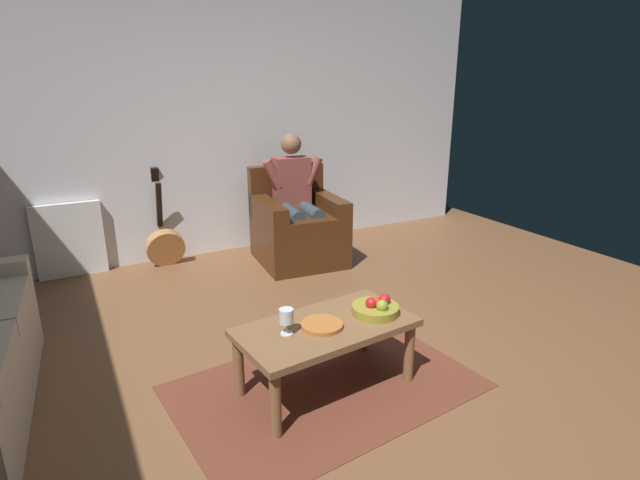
# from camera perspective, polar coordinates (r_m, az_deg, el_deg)

# --- Properties ---
(ground_plane) EXTENTS (6.71, 6.71, 0.00)m
(ground_plane) POSITION_cam_1_polar(r_m,az_deg,el_deg) (3.13, 6.25, -15.73)
(ground_plane) COLOR brown
(wall_back) EXTENTS (5.99, 0.06, 2.77)m
(wall_back) POSITION_cam_1_polar(r_m,az_deg,el_deg) (5.17, -11.41, 13.69)
(wall_back) COLOR silver
(wall_back) RESTS_ON ground
(rug) EXTENTS (1.81, 1.29, 0.01)m
(rug) POSITION_cam_1_polar(r_m,az_deg,el_deg) (3.07, 0.67, -16.25)
(rug) COLOR brown
(rug) RESTS_ON ground
(armchair) EXTENTS (0.84, 0.88, 0.90)m
(armchair) POSITION_cam_1_polar(r_m,az_deg,el_deg) (4.93, -2.58, 1.28)
(armchair) COLOR #462511
(armchair) RESTS_ON ground
(person_seated) EXTENTS (0.61, 0.63, 1.23)m
(person_seated) POSITION_cam_1_polar(r_m,az_deg,el_deg) (4.84, -2.64, 5.05)
(person_seated) COLOR brown
(person_seated) RESTS_ON ground
(coffee_table) EXTENTS (1.05, 0.62, 0.41)m
(coffee_table) POSITION_cam_1_polar(r_m,az_deg,el_deg) (2.89, 0.69, -10.61)
(coffee_table) COLOR brown
(coffee_table) RESTS_ON ground
(guitar) EXTENTS (0.36, 0.30, 0.94)m
(guitar) POSITION_cam_1_polar(r_m,az_deg,el_deg) (5.04, -17.18, -0.44)
(guitar) COLOR #B87E44
(guitar) RESTS_ON ground
(radiator) EXTENTS (0.58, 0.06, 0.68)m
(radiator) POSITION_cam_1_polar(r_m,az_deg,el_deg) (5.06, -26.53, -0.01)
(radiator) COLOR white
(radiator) RESTS_ON ground
(wine_glass_near) EXTENTS (0.08, 0.08, 0.15)m
(wine_glass_near) POSITION_cam_1_polar(r_m,az_deg,el_deg) (2.73, -3.84, -8.77)
(wine_glass_near) COLOR silver
(wine_glass_near) RESTS_ON coffee_table
(fruit_bowl) EXTENTS (0.28, 0.28, 0.11)m
(fruit_bowl) POSITION_cam_1_polar(r_m,az_deg,el_deg) (2.99, 6.38, -7.64)
(fruit_bowl) COLOR olive
(fruit_bowl) RESTS_ON coffee_table
(decorative_dish) EXTENTS (0.24, 0.24, 0.02)m
(decorative_dish) POSITION_cam_1_polar(r_m,az_deg,el_deg) (2.83, 0.23, -9.62)
(decorative_dish) COLOR #B56B2F
(decorative_dish) RESTS_ON coffee_table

